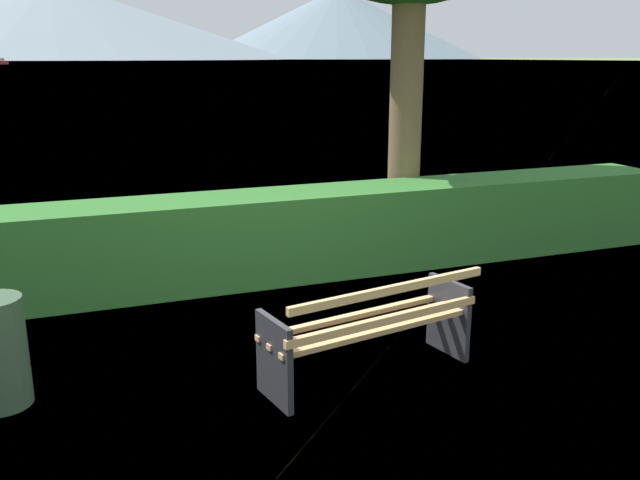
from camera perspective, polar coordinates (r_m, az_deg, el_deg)
name	(u,v)px	position (r m, az deg, el deg)	size (l,w,h in m)	color
ground_plane	(366,374)	(5.78, 3.87, -11.13)	(1400.00, 1400.00, 0.00)	olive
water_surface	(60,62)	(311.68, -20.94, 13.74)	(620.00, 620.00, 0.00)	slate
park_bench	(371,328)	(5.56, 4.32, -7.39)	(1.88, 0.89, 0.87)	tan
hedge_row	(270,236)	(8.04, -4.22, 0.33)	(10.93, 0.88, 1.01)	#2D6B28
fishing_boat_near	(1,62)	(239.85, -25.14, 13.34)	(4.08, 4.34, 1.87)	#B2332D
distant_hills	(0,16)	(581.74, -25.21, 16.60)	(809.73, 386.29, 65.25)	slate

